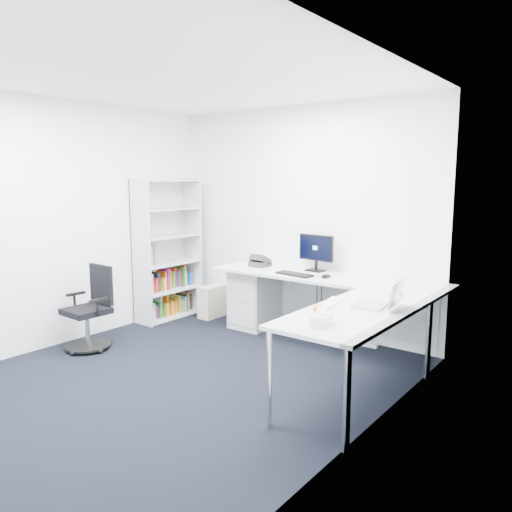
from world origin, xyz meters
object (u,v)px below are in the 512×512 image
Objects in this scene: task_chair at (86,309)px; monitor at (316,252)px; bookshelf at (168,250)px; l_desk at (306,317)px; laptop at (371,291)px.

monitor reaches higher than task_chair.
bookshelf is 2.03m from monitor.
laptop is at bearing -30.27° from l_desk.
laptop is (2.93, 0.79, 0.45)m from task_chair.
bookshelf reaches higher than laptop.
laptop is at bearing -11.23° from bookshelf.
bookshelf is at bearing -161.93° from monitor.
l_desk is at bearing 37.49° from task_chair.
task_chair is 3.07m from laptop.
task_chair is (0.24, -1.42, -0.47)m from bookshelf.
bookshelf is (-2.17, 0.05, 0.53)m from l_desk.
l_desk is 0.83m from monitor.
monitor is at bearing 49.85° from task_chair.
laptop is (1.20, -1.11, -0.09)m from monitor.
l_desk is at bearing 142.85° from laptop.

